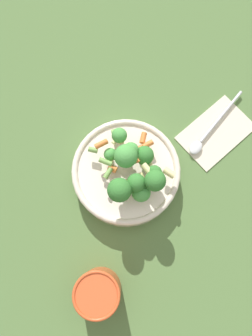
# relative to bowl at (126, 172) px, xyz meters

# --- Properties ---
(ground_plane) EXTENTS (3.00, 3.00, 0.00)m
(ground_plane) POSITION_rel_bowl_xyz_m (0.00, 0.00, -0.03)
(ground_plane) COLOR #4C6B38
(bowl) EXTENTS (0.24, 0.24, 0.05)m
(bowl) POSITION_rel_bowl_xyz_m (0.00, 0.00, 0.00)
(bowl) COLOR beige
(bowl) RESTS_ON ground_plane
(pasta_salad) EXTENTS (0.17, 0.18, 0.09)m
(pasta_salad) POSITION_rel_bowl_xyz_m (0.01, 0.01, 0.07)
(pasta_salad) COLOR #8CB766
(pasta_salad) RESTS_ON bowl
(cup) EXTENTS (0.09, 0.09, 0.11)m
(cup) POSITION_rel_bowl_xyz_m (0.24, -0.06, 0.03)
(cup) COLOR #CC4C23
(cup) RESTS_ON ground_plane
(napkin) EXTENTS (0.19, 0.20, 0.01)m
(napkin) POSITION_rel_bowl_xyz_m (-0.10, 0.22, -0.03)
(napkin) COLOR beige
(napkin) RESTS_ON ground_plane
(spoon) EXTENTS (0.16, 0.14, 0.01)m
(spoon) POSITION_rel_bowl_xyz_m (-0.09, 0.19, -0.02)
(spoon) COLOR silver
(spoon) RESTS_ON napkin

